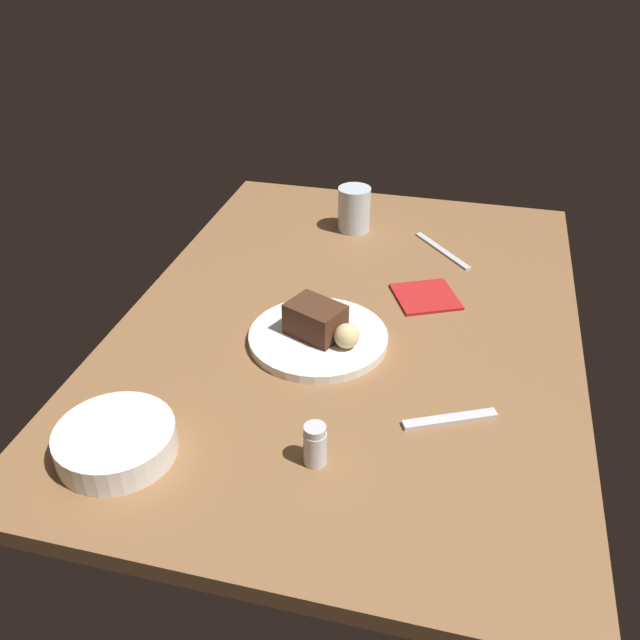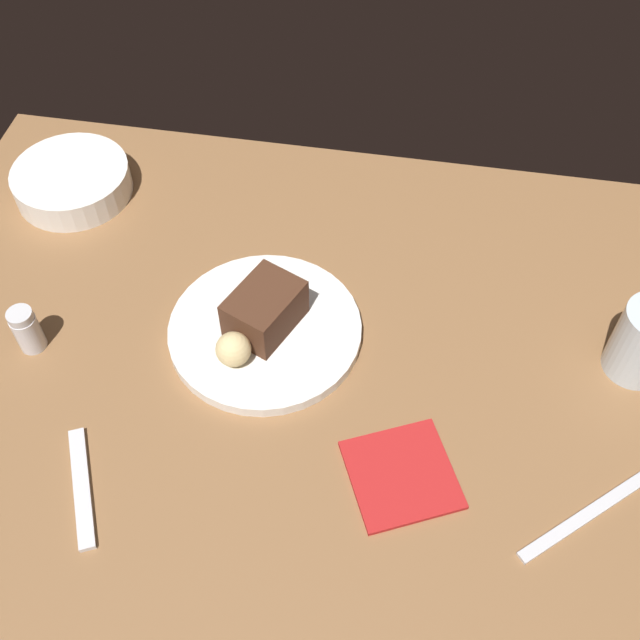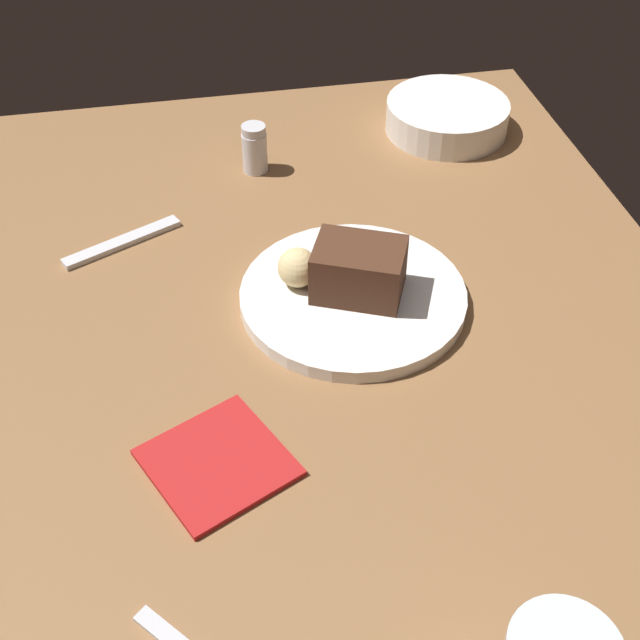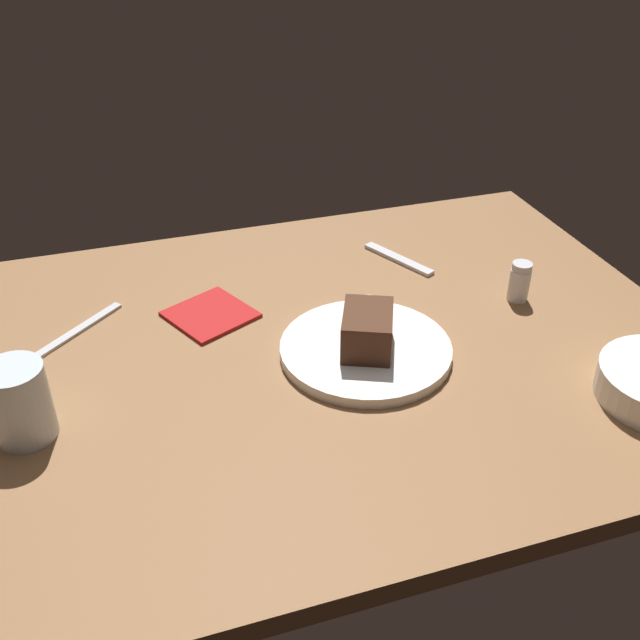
% 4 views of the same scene
% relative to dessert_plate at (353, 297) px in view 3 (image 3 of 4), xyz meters
% --- Properties ---
extents(dining_table, '(1.20, 0.84, 0.03)m').
position_rel_dessert_plate_xyz_m(dining_table, '(-0.09, 0.04, -0.02)').
color(dining_table, brown).
rests_on(dining_table, ground).
extents(dessert_plate, '(0.25, 0.25, 0.02)m').
position_rel_dessert_plate_xyz_m(dessert_plate, '(0.00, 0.00, 0.00)').
color(dessert_plate, white).
rests_on(dessert_plate, dining_table).
extents(chocolate_cake_slice, '(0.10, 0.12, 0.06)m').
position_rel_dessert_plate_xyz_m(chocolate_cake_slice, '(-0.00, -0.01, 0.04)').
color(chocolate_cake_slice, '#472819').
rests_on(chocolate_cake_slice, dessert_plate).
extents(bread_roll, '(0.04, 0.04, 0.04)m').
position_rel_dessert_plate_xyz_m(bread_roll, '(0.03, 0.06, 0.03)').
color(bread_roll, '#DBC184').
rests_on(bread_roll, dessert_plate).
extents(salt_shaker, '(0.03, 0.03, 0.07)m').
position_rel_dessert_plate_xyz_m(salt_shaker, '(0.29, 0.07, 0.02)').
color(salt_shaker, silver).
rests_on(salt_shaker, dining_table).
extents(side_bowl, '(0.17, 0.17, 0.04)m').
position_rel_dessert_plate_xyz_m(side_bowl, '(0.34, -0.21, 0.01)').
color(side_bowl, white).
rests_on(side_bowl, dining_table).
extents(dessert_spoon, '(0.08, 0.14, 0.01)m').
position_rel_dessert_plate_xyz_m(dessert_spoon, '(0.16, 0.25, -0.00)').
color(dessert_spoon, silver).
rests_on(dessert_spoon, dining_table).
extents(folded_napkin, '(0.16, 0.16, 0.01)m').
position_rel_dessert_plate_xyz_m(folded_napkin, '(-0.20, 0.17, -0.01)').
color(folded_napkin, '#B21E1E').
rests_on(folded_napkin, dining_table).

